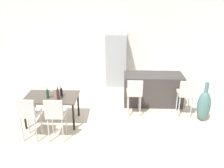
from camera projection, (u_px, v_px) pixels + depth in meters
ground_plane at (131, 114)px, 6.54m from camera, size 10.00×10.00×0.00m
back_wall at (129, 42)px, 8.55m from camera, size 10.00×0.12×2.90m
kitchen_island at (153, 89)px, 7.03m from camera, size 1.71×0.76×0.92m
bar_chair_left at (134, 92)px, 6.26m from camera, size 0.41×0.41×1.05m
bar_chair_middle at (186, 93)px, 6.21m from camera, size 0.41×0.41×1.05m
dining_table at (52, 99)px, 5.92m from camera, size 1.32×0.82×0.74m
dining_chair_near at (29, 112)px, 5.20m from camera, size 0.42×0.42×1.05m
dining_chair_far at (55, 113)px, 5.18m from camera, size 0.40×0.40×1.05m
wine_bottle_inner at (48, 94)px, 5.76m from camera, size 0.07×0.07×0.29m
wine_bottle_left at (61, 92)px, 5.87m from camera, size 0.06×0.06×0.28m
wine_bottle_near at (58, 94)px, 5.68m from camera, size 0.07×0.07×0.32m
wine_glass_middle at (51, 86)px, 6.17m from camera, size 0.07×0.07×0.17m
refrigerator at (116, 60)px, 8.35m from camera, size 0.72×0.68×1.84m
floor_vase at (204, 106)px, 6.09m from camera, size 0.34×0.34×1.08m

